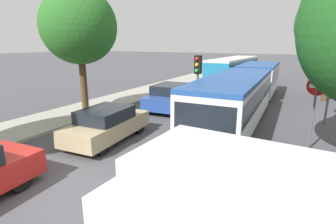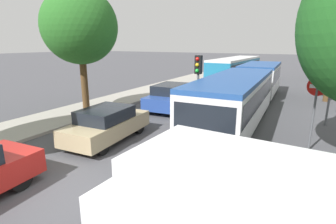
# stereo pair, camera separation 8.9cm
# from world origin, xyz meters

# --- Properties ---
(ground_plane) EXTENTS (200.00, 200.00, 0.00)m
(ground_plane) POSITION_xyz_m (0.00, 0.00, 0.00)
(ground_plane) COLOR #47474C
(kerb_strip_left) EXTENTS (3.20, 34.30, 0.14)m
(kerb_strip_left) POSITION_xyz_m (-6.48, 12.15, 0.07)
(kerb_strip_left) COLOR #9E998E
(kerb_strip_left) RESTS_ON ground
(articulated_bus) EXTENTS (3.02, 16.50, 2.44)m
(articulated_bus) POSITION_xyz_m (1.99, 11.82, 1.41)
(articulated_bus) COLOR silver
(articulated_bus) RESTS_ON ground
(city_bus_rear) EXTENTS (3.03, 11.39, 2.43)m
(city_bus_rear) POSITION_xyz_m (-1.97, 24.30, 1.41)
(city_bus_rear) COLOR teal
(city_bus_rear) RESTS_ON ground
(queued_car_tan) EXTENTS (1.97, 4.16, 1.41)m
(queued_car_tan) POSITION_xyz_m (-1.96, 3.69, 0.72)
(queued_car_tan) COLOR tan
(queued_car_tan) RESTS_ON ground
(queued_car_blue) EXTENTS (2.16, 4.55, 1.54)m
(queued_car_blue) POSITION_xyz_m (-2.14, 9.83, 0.78)
(queued_car_blue) COLOR #284799
(queued_car_blue) RESTS_ON ground
(traffic_light) EXTENTS (0.33, 0.37, 3.40)m
(traffic_light) POSITION_xyz_m (0.34, 7.87, 2.50)
(traffic_light) COLOR #56595E
(traffic_light) RESTS_ON ground
(no_entry_sign) EXTENTS (0.70, 0.08, 2.82)m
(no_entry_sign) POSITION_xyz_m (5.50, 6.54, 1.88)
(no_entry_sign) COLOR #56595E
(no_entry_sign) RESTS_ON ground
(direction_sign_post) EXTENTS (0.30, 1.39, 3.60)m
(direction_sign_post) POSITION_xyz_m (6.18, 10.45, 2.55)
(direction_sign_post) COLOR #56595E
(direction_sign_post) RESTS_ON ground
(tree_left_mid) EXTENTS (4.00, 4.00, 6.83)m
(tree_left_mid) POSITION_xyz_m (-5.88, 6.35, 4.72)
(tree_left_mid) COLOR #51381E
(tree_left_mid) RESTS_ON ground
(tree_right_far) EXTENTS (3.21, 3.21, 6.43)m
(tree_right_far) POSITION_xyz_m (6.87, 29.48, 4.64)
(tree_right_far) COLOR #51381E
(tree_right_far) RESTS_ON ground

